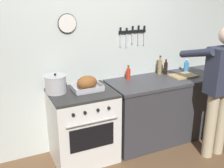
% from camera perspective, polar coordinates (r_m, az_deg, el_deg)
% --- Properties ---
extents(wall_back, '(6.00, 0.13, 2.60)m').
position_cam_1_polar(wall_back, '(3.52, -5.17, 6.92)').
color(wall_back, silver).
rests_on(wall_back, ground).
extents(counter_block, '(2.03, 0.65, 0.90)m').
position_cam_1_polar(counter_block, '(4.06, 13.21, -4.46)').
color(counter_block, '#38383D').
rests_on(counter_block, ground).
extents(stove, '(0.76, 0.67, 0.90)m').
position_cam_1_polar(stove, '(3.43, -6.10, -8.68)').
color(stove, white).
rests_on(stove, ground).
extents(person_cook, '(0.51, 0.63, 1.66)m').
position_cam_1_polar(person_cook, '(3.54, 21.62, -0.18)').
color(person_cook, '#C6B793').
rests_on(person_cook, ground).
extents(roasting_pan, '(0.35, 0.26, 0.18)m').
position_cam_1_polar(roasting_pan, '(3.26, -5.24, 0.03)').
color(roasting_pan, '#B7B7BC').
rests_on(roasting_pan, stove).
extents(stock_pot, '(0.25, 0.25, 0.24)m').
position_cam_1_polar(stock_pot, '(3.23, -11.71, -0.00)').
color(stock_pot, '#B7B7BC').
rests_on(stock_pot, stove).
extents(cutting_board, '(0.36, 0.24, 0.02)m').
position_cam_1_polar(cutting_board, '(3.91, 14.66, 1.71)').
color(cutting_board, tan).
rests_on(cutting_board, counter_block).
extents(bottle_vinegar, '(0.06, 0.06, 0.27)m').
position_cam_1_polar(bottle_vinegar, '(3.91, 9.98, 3.62)').
color(bottle_vinegar, '#997F4C').
rests_on(bottle_vinegar, counter_block).
extents(bottle_hot_sauce, '(0.05, 0.05, 0.20)m').
position_cam_1_polar(bottle_hot_sauce, '(3.63, 3.44, 2.14)').
color(bottle_hot_sauce, red).
rests_on(bottle_hot_sauce, counter_block).
extents(bottle_dish_soap, '(0.07, 0.07, 0.20)m').
position_cam_1_polar(bottle_dish_soap, '(4.10, 15.25, 3.47)').
color(bottle_dish_soap, '#338CCC').
rests_on(bottle_dish_soap, counter_block).
extents(bottle_soy_sauce, '(0.05, 0.05, 0.22)m').
position_cam_1_polar(bottle_soy_sauce, '(3.95, 11.16, 3.34)').
color(bottle_soy_sauce, black).
rests_on(bottle_soy_sauce, counter_block).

